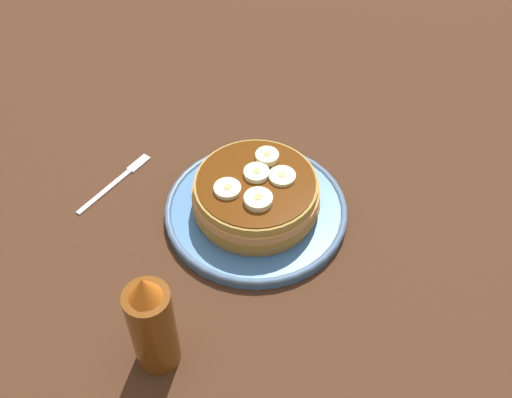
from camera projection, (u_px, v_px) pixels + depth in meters
ground_plane at (256, 222)px, 82.20cm from camera, size 140.00×140.00×3.00cm
plate at (256, 210)px, 80.45cm from camera, size 23.14×23.14×1.56cm
pancake_stack at (257, 196)px, 78.22cm from camera, size 16.14×16.22×4.90cm
banana_slice_0 at (257, 173)px, 77.01cm from camera, size 3.15×3.15×0.90cm
banana_slice_1 at (227, 189)px, 75.34cm from camera, size 3.28×3.28×0.81cm
banana_slice_2 at (282, 177)px, 76.77cm from camera, size 3.31×3.31×0.72cm
banana_slice_3 at (267, 157)px, 78.81cm from camera, size 2.95×2.95×1.04cm
banana_slice_4 at (258, 200)px, 74.04cm from camera, size 3.41×3.41×1.06cm
fork at (118, 179)px, 84.85cm from camera, size 13.04×1.81×0.50cm
syrup_bottle at (152, 324)px, 63.07cm from camera, size 4.70×4.70×14.36cm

